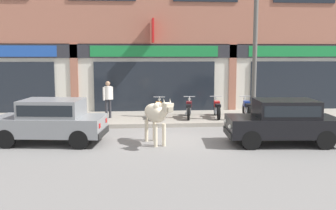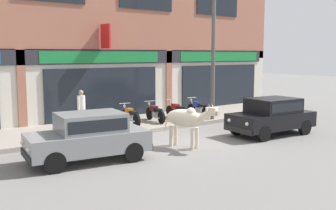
# 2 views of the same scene
# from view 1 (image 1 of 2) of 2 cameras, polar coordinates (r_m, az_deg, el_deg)

# --- Properties ---
(ground_plane) EXTENTS (90.00, 90.00, 0.00)m
(ground_plane) POSITION_cam_1_polar(r_m,az_deg,el_deg) (13.52, -0.50, -5.07)
(ground_plane) COLOR slate
(sidewalk) EXTENTS (19.00, 3.66, 0.17)m
(sidewalk) POSITION_cam_1_polar(r_m,az_deg,el_deg) (17.45, -1.57, -1.94)
(sidewalk) COLOR gray
(sidewalk) RESTS_ON ground
(shop_building) EXTENTS (23.00, 1.40, 9.82)m
(shop_building) POSITION_cam_1_polar(r_m,az_deg,el_deg) (19.38, -2.01, 12.70)
(shop_building) COLOR #9E604C
(shop_building) RESTS_ON ground
(cow) EXTENTS (0.98, 2.08, 1.61)m
(cow) POSITION_cam_1_polar(r_m,az_deg,el_deg) (12.68, -1.75, -1.29)
(cow) COLOR beige
(cow) RESTS_ON ground
(car_0) EXTENTS (3.76, 2.07, 1.46)m
(car_0) POSITION_cam_1_polar(r_m,az_deg,el_deg) (13.37, -16.64, -1.97)
(car_0) COLOR black
(car_0) RESTS_ON ground
(car_1) EXTENTS (3.71, 1.87, 1.46)m
(car_1) POSITION_cam_1_polar(r_m,az_deg,el_deg) (13.25, 16.39, -2.04)
(car_1) COLOR black
(car_1) RESTS_ON ground
(motorcycle_0) EXTENTS (0.56, 1.81, 0.88)m
(motorcycle_0) POSITION_cam_1_polar(r_m,az_deg,el_deg) (16.89, -1.41, -0.64)
(motorcycle_0) COLOR black
(motorcycle_0) RESTS_ON sidewalk
(motorcycle_1) EXTENTS (0.60, 1.80, 0.88)m
(motorcycle_1) POSITION_cam_1_polar(r_m,az_deg,el_deg) (17.07, 3.05, -0.57)
(motorcycle_1) COLOR black
(motorcycle_1) RESTS_ON sidewalk
(motorcycle_2) EXTENTS (0.53, 1.81, 0.88)m
(motorcycle_2) POSITION_cam_1_polar(r_m,az_deg,el_deg) (17.28, 7.13, -0.52)
(motorcycle_2) COLOR black
(motorcycle_2) RESTS_ON sidewalk
(motorcycle_3) EXTENTS (0.53, 1.81, 0.88)m
(motorcycle_3) POSITION_cam_1_polar(r_m,az_deg,el_deg) (17.57, 11.38, -0.47)
(motorcycle_3) COLOR black
(motorcycle_3) RESTS_ON sidewalk
(pedestrian) EXTENTS (0.42, 0.32, 1.60)m
(pedestrian) POSITION_cam_1_polar(r_m,az_deg,el_deg) (17.05, -8.71, 1.37)
(pedestrian) COLOR #2D2D33
(pedestrian) RESTS_ON sidewalk
(utility_pole) EXTENTS (0.18, 0.18, 6.45)m
(utility_pole) POSITION_cam_1_polar(r_m,az_deg,el_deg) (16.42, 12.53, 8.89)
(utility_pole) COLOR #595651
(utility_pole) RESTS_ON sidewalk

